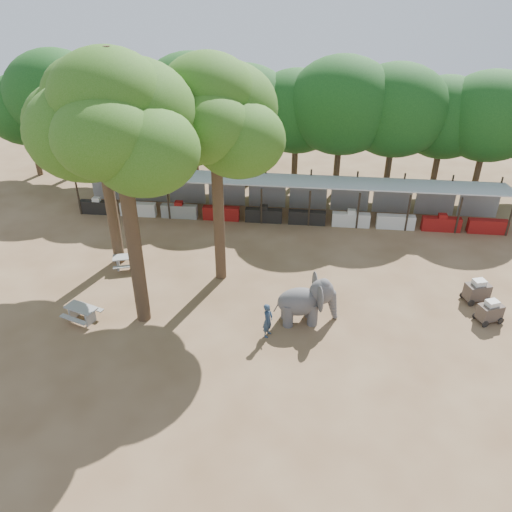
# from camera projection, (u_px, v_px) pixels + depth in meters

# --- Properties ---
(ground) EXTENTS (100.00, 100.00, 0.00)m
(ground) POSITION_uv_depth(u_px,v_px,m) (266.00, 356.00, 21.38)
(ground) COLOR brown
(ground) RESTS_ON ground
(vendor_stalls) EXTENTS (28.00, 2.99, 2.80)m
(vendor_stalls) POSITION_uv_depth(u_px,v_px,m) (286.00, 200.00, 32.66)
(vendor_stalls) COLOR #A8A9B0
(vendor_stalls) RESTS_ON ground
(yard_tree_left) EXTENTS (7.10, 6.90, 11.02)m
(yard_tree_left) POSITION_uv_depth(u_px,v_px,m) (96.00, 114.00, 24.30)
(yard_tree_left) COLOR #332316
(yard_tree_left) RESTS_ON ground
(yard_tree_center) EXTENTS (7.10, 6.90, 12.04)m
(yard_tree_center) POSITION_uv_depth(u_px,v_px,m) (116.00, 124.00, 19.21)
(yard_tree_center) COLOR #332316
(yard_tree_center) RESTS_ON ground
(yard_tree_back) EXTENTS (7.10, 6.90, 11.36)m
(yard_tree_back) POSITION_uv_depth(u_px,v_px,m) (212.00, 116.00, 22.69)
(yard_tree_back) COLOR #332316
(yard_tree_back) RESTS_ON ground
(backdrop_trees) EXTENTS (46.46, 5.95, 8.33)m
(backdrop_trees) POSITION_uv_depth(u_px,v_px,m) (293.00, 114.00, 34.90)
(backdrop_trees) COLOR #332316
(backdrop_trees) RESTS_ON ground
(elephant) EXTENTS (3.01, 2.24, 2.24)m
(elephant) POSITION_uv_depth(u_px,v_px,m) (307.00, 301.00, 22.97)
(elephant) COLOR #454343
(elephant) RESTS_ON ground
(handler) EXTENTS (0.58, 0.70, 1.67)m
(handler) POSITION_uv_depth(u_px,v_px,m) (268.00, 320.00, 22.16)
(handler) COLOR #26384C
(handler) RESTS_ON ground
(picnic_table_near) EXTENTS (1.87, 1.78, 0.75)m
(picnic_table_near) POSITION_uv_depth(u_px,v_px,m) (82.00, 312.00, 23.28)
(picnic_table_near) COLOR gray
(picnic_table_near) RESTS_ON ground
(picnic_table_far) EXTENTS (1.81, 1.71, 0.73)m
(picnic_table_far) POSITION_uv_depth(u_px,v_px,m) (127.00, 260.00, 27.37)
(picnic_table_far) COLOR gray
(picnic_table_far) RESTS_ON ground
(cart_front) EXTENTS (1.39, 1.19, 1.16)m
(cart_front) POSITION_uv_depth(u_px,v_px,m) (490.00, 311.00, 23.19)
(cart_front) COLOR #3B3029
(cart_front) RESTS_ON ground
(cart_back) EXTENTS (1.45, 1.18, 1.22)m
(cart_back) POSITION_uv_depth(u_px,v_px,m) (477.00, 291.00, 24.59)
(cart_back) COLOR #3B3029
(cart_back) RESTS_ON ground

